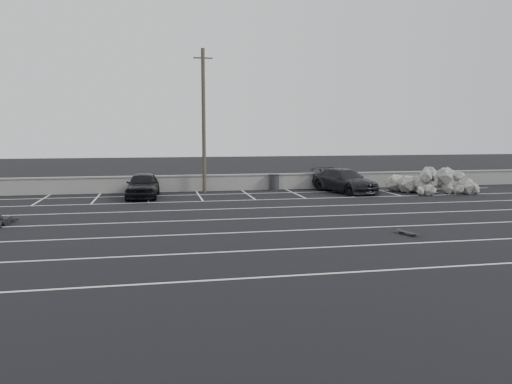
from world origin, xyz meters
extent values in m
plane|color=black|center=(0.00, 0.00, 0.00)|extent=(120.00, 120.00, 0.00)
cube|color=gray|center=(0.00, 14.00, 0.50)|extent=(50.00, 0.35, 1.00)
cube|color=gray|center=(0.00, 14.00, 1.02)|extent=(50.00, 0.45, 0.08)
cube|color=silver|center=(0.00, -6.00, 0.00)|extent=(36.00, 0.10, 0.01)
cube|color=silver|center=(0.00, -3.00, 0.00)|extent=(36.00, 0.10, 0.01)
cube|color=silver|center=(0.00, 0.00, 0.00)|extent=(36.00, 0.10, 0.01)
cube|color=silver|center=(0.00, 3.00, 0.00)|extent=(36.00, 0.10, 0.01)
cube|color=silver|center=(0.00, 6.00, 0.00)|extent=(36.00, 0.10, 0.01)
cube|color=silver|center=(0.00, 9.00, 0.00)|extent=(36.00, 0.10, 0.01)
cube|color=silver|center=(0.00, 12.00, 0.00)|extent=(36.00, 0.10, 0.01)
cube|color=silver|center=(-11.00, 11.50, 0.00)|extent=(0.10, 5.00, 0.01)
cube|color=silver|center=(-8.00, 11.50, 0.00)|extent=(0.10, 5.00, 0.01)
cube|color=silver|center=(-5.00, 11.50, 0.00)|extent=(0.10, 5.00, 0.01)
cube|color=silver|center=(-2.00, 11.50, 0.00)|extent=(0.10, 5.00, 0.01)
cube|color=silver|center=(1.00, 11.50, 0.00)|extent=(0.10, 5.00, 0.01)
cube|color=silver|center=(4.00, 11.50, 0.00)|extent=(0.10, 5.00, 0.01)
cube|color=silver|center=(7.00, 11.50, 0.00)|extent=(0.10, 5.00, 0.01)
cube|color=silver|center=(10.00, 11.50, 0.00)|extent=(0.10, 5.00, 0.01)
cube|color=silver|center=(13.00, 11.50, 0.00)|extent=(0.10, 5.00, 0.01)
imported|color=black|center=(-5.32, 11.30, 0.75)|extent=(2.05, 4.49, 1.50)
imported|color=black|center=(7.30, 11.46, 0.75)|extent=(3.55, 5.54, 1.50)
cylinder|color=#4C4238|center=(-1.53, 13.20, 4.51)|extent=(0.24, 0.24, 9.02)
cube|color=#4C4238|center=(-1.53, 13.20, 8.42)|extent=(1.20, 0.08, 0.08)
cylinder|color=#2A2A2D|center=(3.16, 13.55, 0.51)|extent=(0.66, 0.66, 1.01)
cylinder|color=#2A2A2D|center=(3.16, 13.55, 1.04)|extent=(0.73, 0.73, 0.06)
cube|color=black|center=(4.69, -1.65, 0.09)|extent=(0.49, 0.87, 0.02)
cube|color=#2A2A2D|center=(4.60, -1.38, 0.05)|extent=(0.18, 0.11, 0.04)
cube|color=#2A2A2D|center=(4.78, -1.92, 0.05)|extent=(0.18, 0.11, 0.04)
cylinder|color=black|center=(4.50, -1.42, 0.03)|extent=(0.05, 0.07, 0.06)
cylinder|color=black|center=(4.69, -1.35, 0.03)|extent=(0.05, 0.07, 0.06)
cylinder|color=black|center=(4.69, -1.95, 0.03)|extent=(0.05, 0.07, 0.06)
cylinder|color=black|center=(4.88, -1.88, 0.03)|extent=(0.05, 0.07, 0.06)
camera|label=1|loc=(-4.47, -18.57, 3.83)|focal=35.00mm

